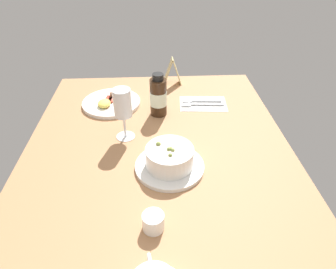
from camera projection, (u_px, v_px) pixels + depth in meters
ground_plane at (158, 156)px, 93.29cm from camera, size 110.00×84.00×3.00cm
porridge_bowl at (170, 159)px, 84.61cm from camera, size 19.92×19.92×7.75cm
cutlery_setting at (202, 103)px, 116.61cm from camera, size 12.98×18.78×0.90cm
creamer_jug at (153, 222)px, 68.30cm from camera, size 6.14×5.10×5.02cm
wine_glass at (123, 106)px, 92.20cm from camera, size 6.15×6.15×17.31cm
sauce_bottle_brown at (158, 97)px, 106.73cm from camera, size 6.11×6.11×15.86cm
breakfast_plate at (111, 102)px, 115.83cm from camera, size 22.32×22.32×3.70cm
menu_card at (172, 71)px, 128.39cm from camera, size 4.77×7.83×11.38cm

